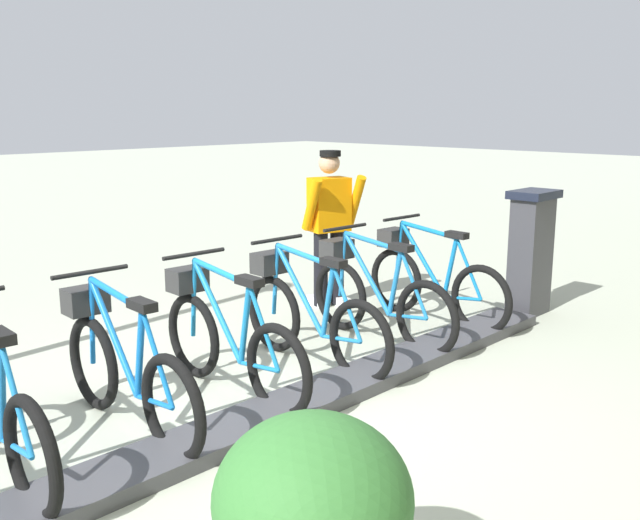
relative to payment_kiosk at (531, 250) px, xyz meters
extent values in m
plane|color=#B1B8A3|center=(-0.05, 3.71, -0.67)|extent=(60.00, 60.00, 0.00)
cube|color=#47474C|center=(-0.05, 3.71, -0.62)|extent=(0.44, 6.77, 0.10)
cube|color=#38383D|center=(0.00, 0.00, -0.07)|extent=(0.28, 0.44, 1.20)
cube|color=#194C8C|center=(0.15, 0.00, 0.28)|extent=(0.03, 0.30, 0.40)
cube|color=black|center=(0.00, 0.00, 0.57)|extent=(0.36, 0.52, 0.08)
torus|color=black|center=(-0.03, 0.95, -0.33)|extent=(0.67, 0.10, 0.67)
torus|color=black|center=(1.02, 0.90, -0.33)|extent=(0.67, 0.10, 0.67)
cylinder|color=#1372B8|center=(0.68, 0.92, -0.05)|extent=(0.60, 0.07, 0.70)
cylinder|color=#1372B8|center=(0.34, 0.93, -0.09)|extent=(0.17, 0.05, 0.61)
cylinder|color=#1372B8|center=(0.62, 0.92, 0.25)|extent=(0.69, 0.08, 0.11)
cylinder|color=#1372B8|center=(0.18, 0.94, -0.36)|extent=(0.43, 0.05, 0.09)
cylinder|color=#1372B8|center=(0.12, 0.94, -0.06)|extent=(0.33, 0.05, 0.56)
cylinder|color=#1372B8|center=(0.99, 0.90, -0.02)|extent=(0.10, 0.04, 0.62)
cube|color=black|center=(0.28, 0.94, 0.24)|extent=(0.22, 0.11, 0.06)
cylinder|color=black|center=(0.96, 0.90, 0.33)|extent=(0.06, 0.54, 0.03)
cube|color=#2D2D2D|center=(1.07, 0.90, 0.11)|extent=(0.21, 0.29, 0.18)
torus|color=black|center=(-0.03, 1.81, -0.33)|extent=(0.67, 0.10, 0.67)
torus|color=black|center=(1.02, 1.75, -0.33)|extent=(0.67, 0.10, 0.67)
cylinder|color=#1E74B8|center=(0.68, 1.77, -0.05)|extent=(0.60, 0.07, 0.70)
cylinder|color=#1E74B8|center=(0.34, 1.79, -0.09)|extent=(0.17, 0.05, 0.61)
cylinder|color=#1E74B8|center=(0.62, 1.77, 0.25)|extent=(0.69, 0.08, 0.11)
cylinder|color=#1E74B8|center=(0.18, 1.80, -0.36)|extent=(0.43, 0.05, 0.09)
cylinder|color=#1E74B8|center=(0.12, 1.80, -0.06)|extent=(0.33, 0.05, 0.56)
cylinder|color=#1E74B8|center=(0.99, 1.76, -0.02)|extent=(0.10, 0.04, 0.62)
cube|color=black|center=(0.28, 1.79, 0.24)|extent=(0.22, 0.11, 0.06)
cylinder|color=black|center=(0.96, 1.76, 0.33)|extent=(0.06, 0.54, 0.03)
cube|color=#2D2D2D|center=(1.07, 1.75, 0.11)|extent=(0.21, 0.29, 0.18)
torus|color=black|center=(-0.03, 2.66, -0.33)|extent=(0.67, 0.10, 0.67)
torus|color=black|center=(1.02, 2.61, -0.33)|extent=(0.67, 0.10, 0.67)
cylinder|color=#1E77BB|center=(0.68, 2.62, -0.05)|extent=(0.60, 0.07, 0.70)
cylinder|color=#1E77BB|center=(0.34, 2.64, -0.09)|extent=(0.17, 0.05, 0.61)
cylinder|color=#1E77BB|center=(0.62, 2.63, 0.25)|extent=(0.69, 0.08, 0.11)
cylinder|color=#1E77BB|center=(0.18, 2.65, -0.36)|extent=(0.43, 0.05, 0.09)
cylinder|color=#1E77BB|center=(0.12, 2.65, -0.06)|extent=(0.33, 0.05, 0.56)
cylinder|color=#1E77BB|center=(0.99, 2.61, -0.02)|extent=(0.10, 0.04, 0.62)
cube|color=black|center=(0.28, 2.64, 0.24)|extent=(0.22, 0.11, 0.06)
cylinder|color=black|center=(0.96, 2.61, 0.33)|extent=(0.06, 0.54, 0.03)
cube|color=#2D2D2D|center=(1.07, 2.60, 0.11)|extent=(0.21, 0.29, 0.18)
torus|color=black|center=(-0.03, 3.51, -0.33)|extent=(0.67, 0.10, 0.67)
torus|color=black|center=(1.02, 3.46, -0.33)|extent=(0.67, 0.10, 0.67)
cylinder|color=#197AB8|center=(0.68, 3.48, -0.05)|extent=(0.60, 0.07, 0.70)
cylinder|color=#197AB8|center=(0.34, 3.49, -0.09)|extent=(0.17, 0.05, 0.61)
cylinder|color=#197AB8|center=(0.62, 3.48, 0.25)|extent=(0.69, 0.08, 0.11)
cylinder|color=#197AB8|center=(0.18, 3.50, -0.36)|extent=(0.43, 0.05, 0.09)
cylinder|color=#197AB8|center=(0.12, 3.50, -0.06)|extent=(0.33, 0.05, 0.56)
cylinder|color=#197AB8|center=(0.99, 3.46, -0.02)|extent=(0.10, 0.04, 0.62)
cube|color=black|center=(0.28, 3.50, 0.24)|extent=(0.22, 0.11, 0.06)
cylinder|color=black|center=(0.96, 3.46, 0.33)|extent=(0.06, 0.54, 0.03)
cube|color=#2D2D2D|center=(1.07, 3.46, 0.11)|extent=(0.21, 0.29, 0.18)
torus|color=black|center=(-0.03, 4.37, -0.33)|extent=(0.67, 0.10, 0.67)
torus|color=black|center=(1.02, 4.31, -0.33)|extent=(0.67, 0.10, 0.67)
cylinder|color=blue|center=(0.68, 4.33, -0.05)|extent=(0.60, 0.07, 0.70)
cylinder|color=blue|center=(0.34, 4.35, -0.09)|extent=(0.17, 0.05, 0.61)
cylinder|color=blue|center=(0.62, 4.33, 0.25)|extent=(0.69, 0.08, 0.11)
cylinder|color=blue|center=(0.18, 4.36, -0.36)|extent=(0.43, 0.05, 0.09)
cylinder|color=blue|center=(0.12, 4.36, -0.06)|extent=(0.33, 0.05, 0.56)
cylinder|color=blue|center=(0.99, 4.32, -0.02)|extent=(0.10, 0.04, 0.62)
cube|color=black|center=(0.28, 4.35, 0.24)|extent=(0.22, 0.11, 0.06)
cylinder|color=black|center=(0.96, 4.32, 0.33)|extent=(0.06, 0.54, 0.03)
cube|color=#2D2D2D|center=(1.07, 4.31, 0.11)|extent=(0.21, 0.29, 0.18)
torus|color=black|center=(-0.03, 5.22, -0.33)|extent=(0.67, 0.10, 0.67)
cylinder|color=#1E79C4|center=(0.34, 5.20, -0.09)|extent=(0.17, 0.05, 0.61)
cylinder|color=#1E79C4|center=(0.18, 5.21, -0.36)|extent=(0.43, 0.05, 0.09)
cylinder|color=#1E79C4|center=(0.12, 5.21, -0.06)|extent=(0.33, 0.05, 0.56)
cube|color=black|center=(0.28, 5.20, 0.24)|extent=(0.22, 0.11, 0.06)
cube|color=white|center=(1.58, 1.14, -0.62)|extent=(0.28, 0.18, 0.10)
cube|color=white|center=(1.76, 1.32, -0.62)|extent=(0.28, 0.18, 0.10)
cylinder|color=black|center=(1.64, 1.13, -0.24)|extent=(0.15, 0.15, 0.82)
cylinder|color=black|center=(1.70, 1.32, -0.24)|extent=(0.15, 0.15, 0.82)
cube|color=orange|center=(1.67, 1.23, 0.43)|extent=(0.36, 0.46, 0.56)
cylinder|color=orange|center=(1.50, 1.01, 0.46)|extent=(0.35, 0.19, 0.57)
cylinder|color=orange|center=(1.65, 1.51, 0.46)|extent=(0.35, 0.19, 0.57)
sphere|color=tan|center=(1.67, 1.23, 0.86)|extent=(0.22, 0.22, 0.22)
cylinder|color=black|center=(1.65, 1.23, 0.96)|extent=(0.22, 0.22, 0.06)
ellipsoid|color=#377835|center=(-1.71, 4.87, -0.02)|extent=(0.76, 0.76, 0.64)
camera|label=1|loc=(-3.41, 6.58, 1.42)|focal=39.84mm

